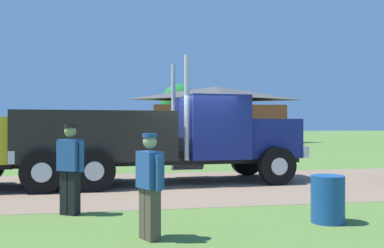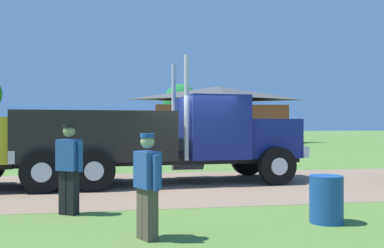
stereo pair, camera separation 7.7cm
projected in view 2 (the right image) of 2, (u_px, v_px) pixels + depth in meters
The scene contains 9 objects.
ground_plane at pixel (191, 185), 11.72m from camera, with size 200.00×200.00×0.00m, color #577B34.
dirt_track at pixel (191, 185), 11.72m from camera, with size 120.00×6.36×0.01m, color #886E57.
truck_foreground_white at pixel (159, 138), 12.24m from camera, with size 8.42×3.12×3.62m.
visitor_standing_near at pixel (69, 165), 7.92m from camera, with size 0.53×0.44×1.71m.
visitor_walking_mid at pixel (147, 183), 6.21m from camera, with size 0.41×0.54×1.57m.
visitor_far_side at pixel (51, 145), 15.54m from camera, with size 0.31×0.63×1.74m.
steel_barrel at pixel (326, 199), 7.25m from camera, with size 0.57×0.57×0.82m, color #19478C.
shed_building at pixel (218, 115), 39.77m from camera, with size 12.98×8.54×5.36m.
tree_right at pixel (181, 104), 51.56m from camera, with size 4.40×4.40×6.75m.
Camera 2 is at (-1.97, -11.55, 1.70)m, focal length 39.23 mm.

